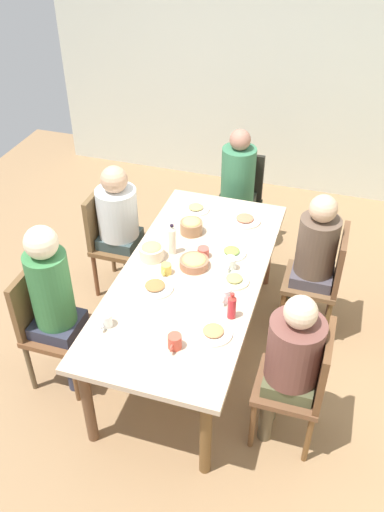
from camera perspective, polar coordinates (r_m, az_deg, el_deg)
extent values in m
plane|color=#93714D|center=(4.17, 0.00, -9.63)|extent=(6.33, 6.33, 0.00)
cube|color=silver|center=(5.76, 8.49, 19.22)|extent=(0.12, 4.64, 2.60)
cube|color=beige|center=(3.69, 0.00, -2.10)|extent=(2.06, 0.95, 0.04)
cylinder|color=brown|center=(4.71, -0.95, 2.21)|extent=(0.07, 0.07, 0.69)
cylinder|color=brown|center=(3.47, -10.90, -14.98)|extent=(0.07, 0.07, 0.69)
cylinder|color=brown|center=(4.57, 7.96, 0.59)|extent=(0.07, 0.07, 0.69)
cylinder|color=brown|center=(3.28, 1.44, -18.32)|extent=(0.07, 0.07, 0.69)
cube|color=brown|center=(4.16, 12.38, -2.61)|extent=(0.40, 0.40, 0.04)
cylinder|color=brown|center=(4.18, 13.99, -6.84)|extent=(0.04, 0.04, 0.43)
cylinder|color=brown|center=(4.43, 14.45, -3.89)|extent=(0.04, 0.04, 0.43)
cylinder|color=brown|center=(4.18, 9.38, -5.98)|extent=(0.04, 0.04, 0.43)
cylinder|color=brown|center=(4.44, 10.13, -3.09)|extent=(0.04, 0.04, 0.43)
cube|color=brown|center=(4.02, 15.35, -0.50)|extent=(0.38, 0.04, 0.45)
cylinder|color=#384339|center=(4.24, 10.53, -5.26)|extent=(0.09, 0.09, 0.45)
cylinder|color=#49443E|center=(4.36, 10.86, -3.89)|extent=(0.09, 0.09, 0.45)
cube|color=#48434B|center=(4.12, 12.49, -1.97)|extent=(0.30, 0.30, 0.10)
cylinder|color=brown|center=(3.96, 13.01, 1.08)|extent=(0.29, 0.29, 0.44)
sphere|color=tan|center=(3.79, 13.65, 4.86)|extent=(0.20, 0.20, 0.20)
cube|color=brown|center=(3.42, 10.11, -13.29)|extent=(0.40, 0.40, 0.04)
cylinder|color=brown|center=(3.49, 12.11, -18.26)|extent=(0.04, 0.04, 0.43)
cylinder|color=brown|center=(3.70, 12.83, -14.04)|extent=(0.04, 0.04, 0.43)
cylinder|color=brown|center=(3.50, 6.37, -17.17)|extent=(0.04, 0.04, 0.43)
cylinder|color=brown|center=(3.71, 7.51, -13.03)|extent=(0.04, 0.04, 0.43)
cube|color=brown|center=(3.24, 13.74, -11.23)|extent=(0.38, 0.04, 0.45)
cylinder|color=brown|center=(3.54, 7.85, -16.16)|extent=(0.09, 0.09, 0.45)
cylinder|color=brown|center=(3.64, 8.35, -14.20)|extent=(0.09, 0.09, 0.45)
cube|color=#4F5233|center=(3.37, 10.22, -12.64)|extent=(0.30, 0.30, 0.10)
cylinder|color=brown|center=(3.18, 10.73, -9.65)|extent=(0.32, 0.32, 0.41)
sphere|color=beige|center=(2.98, 11.36, -5.81)|extent=(0.19, 0.19, 0.19)
cube|color=brown|center=(4.46, -7.52, 1.15)|extent=(0.40, 0.40, 0.04)
cylinder|color=brown|center=(4.78, -8.37, 0.47)|extent=(0.04, 0.04, 0.43)
cylinder|color=brown|center=(4.54, -10.10, -1.98)|extent=(0.04, 0.04, 0.43)
cylinder|color=brown|center=(4.66, -4.56, -0.27)|extent=(0.04, 0.04, 0.43)
cylinder|color=brown|center=(4.42, -6.14, -2.83)|extent=(0.04, 0.04, 0.43)
cube|color=brown|center=(4.40, -9.91, 4.02)|extent=(0.38, 0.04, 0.45)
cylinder|color=#3F493E|center=(4.62, -5.78, -0.66)|extent=(0.09, 0.09, 0.45)
cylinder|color=#374840|center=(4.50, -6.54, -1.86)|extent=(0.09, 0.09, 0.45)
cube|color=#354747|center=(4.43, -7.58, 1.77)|extent=(0.30, 0.30, 0.10)
cylinder|color=silver|center=(4.29, -7.85, 4.52)|extent=(0.32, 0.32, 0.40)
sphere|color=tan|center=(4.14, -8.19, 7.97)|extent=(0.21, 0.21, 0.21)
cube|color=brown|center=(3.78, -13.75, -7.71)|extent=(0.40, 0.40, 0.04)
cylinder|color=brown|center=(4.11, -14.26, -7.79)|extent=(0.04, 0.04, 0.43)
cylinder|color=brown|center=(3.92, -16.66, -11.08)|extent=(0.04, 0.04, 0.43)
cylinder|color=brown|center=(3.97, -9.95, -8.96)|extent=(0.04, 0.04, 0.43)
cylinder|color=brown|center=(3.78, -12.19, -12.45)|extent=(0.04, 0.04, 0.43)
cube|color=brown|center=(3.71, -16.71, -4.45)|extent=(0.38, 0.04, 0.45)
cylinder|color=#353054|center=(3.94, -11.46, -9.50)|extent=(0.09, 0.09, 0.45)
cylinder|color=#33364B|center=(3.85, -12.53, -11.12)|extent=(0.09, 0.09, 0.45)
cube|color=#2E3142|center=(3.74, -13.89, -7.05)|extent=(0.30, 0.30, 0.10)
cylinder|color=#397A43|center=(3.53, -14.63, -3.37)|extent=(0.27, 0.27, 0.53)
sphere|color=beige|center=(3.32, -15.59, 1.37)|extent=(0.21, 0.21, 0.21)
cube|color=black|center=(4.90, 4.66, 4.94)|extent=(0.40, 0.40, 0.04)
cylinder|color=black|center=(5.13, 6.83, 3.47)|extent=(0.04, 0.04, 0.43)
cylinder|color=black|center=(5.19, 3.16, 4.11)|extent=(0.04, 0.04, 0.43)
cylinder|color=black|center=(4.86, 6.01, 1.34)|extent=(0.04, 0.04, 0.43)
cylinder|color=black|center=(4.91, 2.14, 2.04)|extent=(0.04, 0.04, 0.43)
cube|color=black|center=(4.93, 5.30, 8.32)|extent=(0.04, 0.38, 0.45)
cylinder|color=#3E3A3E|center=(4.92, 5.17, 2.08)|extent=(0.09, 0.09, 0.45)
cylinder|color=#3D4243|center=(4.95, 3.37, 2.40)|extent=(0.09, 0.09, 0.45)
cube|color=#404639|center=(4.86, 4.70, 5.54)|extent=(0.30, 0.30, 0.10)
cylinder|color=#387650|center=(4.72, 4.88, 8.54)|extent=(0.29, 0.29, 0.48)
sphere|color=#A4705C|center=(4.57, 5.09, 12.07)|extent=(0.18, 0.18, 0.18)
cylinder|color=silver|center=(3.62, 4.46, -2.57)|extent=(0.20, 0.20, 0.01)
ellipsoid|color=tan|center=(3.61, 4.47, -2.34)|extent=(0.11, 0.11, 0.02)
cylinder|color=silver|center=(3.86, 4.18, 0.33)|extent=(0.21, 0.21, 0.01)
ellipsoid|color=#7D9C43|center=(3.85, 4.19, 0.57)|extent=(0.11, 0.11, 0.02)
cylinder|color=white|center=(4.33, 0.40, 4.96)|extent=(0.22, 0.22, 0.01)
ellipsoid|color=tan|center=(4.32, 0.40, 5.18)|extent=(0.12, 0.12, 0.02)
cylinder|color=silver|center=(4.21, 5.57, 3.77)|extent=(0.25, 0.25, 0.01)
ellipsoid|color=#C37552|center=(4.20, 5.58, 3.99)|extent=(0.14, 0.14, 0.02)
cylinder|color=silver|center=(3.25, 2.25, -8.07)|extent=(0.23, 0.23, 0.01)
ellipsoid|color=#D38752|center=(3.24, 2.26, -7.83)|extent=(0.13, 0.13, 0.02)
cylinder|color=white|center=(3.56, -3.90, -3.32)|extent=(0.24, 0.24, 0.01)
ellipsoid|color=#A96E3C|center=(3.55, -3.91, -3.08)|extent=(0.13, 0.13, 0.02)
cylinder|color=#9F6548|center=(3.72, 0.22, -0.74)|extent=(0.20, 0.20, 0.06)
ellipsoid|color=tan|center=(3.70, 0.22, -0.37)|extent=(0.16, 0.16, 0.04)
cylinder|color=#966B48|center=(4.04, -0.07, 3.05)|extent=(0.17, 0.17, 0.09)
ellipsoid|color=tan|center=(4.02, -0.07, 3.61)|extent=(0.13, 0.13, 0.04)
cylinder|color=beige|center=(3.80, -4.25, 0.39)|extent=(0.18, 0.18, 0.09)
ellipsoid|color=#D6B561|center=(3.77, -4.28, 0.95)|extent=(0.14, 0.14, 0.04)
cylinder|color=#CE4D3A|center=(3.15, -1.82, -8.97)|extent=(0.08, 0.08, 0.09)
torus|color=#C8513F|center=(3.12, -2.14, -9.63)|extent=(0.05, 0.01, 0.05)
cylinder|color=#DFBD51|center=(3.66, -2.72, -1.35)|extent=(0.07, 0.07, 0.07)
torus|color=#EDC255|center=(3.63, -2.97, -1.79)|extent=(0.05, 0.01, 0.05)
cylinder|color=#C55145|center=(3.81, 1.19, 0.38)|extent=(0.08, 0.08, 0.07)
torus|color=#D25440|center=(3.76, 0.96, -0.08)|extent=(0.05, 0.01, 0.05)
cylinder|color=white|center=(3.70, 4.04, -0.80)|extent=(0.08, 0.08, 0.09)
torus|color=white|center=(3.66, 3.84, -1.28)|extent=(0.05, 0.01, 0.05)
cylinder|color=white|center=(3.45, 3.54, -4.05)|extent=(0.07, 0.07, 0.10)
torus|color=white|center=(3.41, 3.33, -4.57)|extent=(0.05, 0.01, 0.05)
cylinder|color=white|center=(3.32, -9.04, -6.65)|extent=(0.08, 0.08, 0.09)
torus|color=white|center=(3.29, -9.41, -7.23)|extent=(0.05, 0.01, 0.05)
cylinder|color=red|center=(3.32, 4.20, -5.47)|extent=(0.05, 0.05, 0.15)
cone|color=red|center=(3.26, 4.27, -4.32)|extent=(0.05, 0.05, 0.03)
cylinder|color=red|center=(3.25, 4.29, -4.05)|extent=(0.03, 0.03, 0.01)
cylinder|color=silver|center=(3.81, -2.09, 1.54)|extent=(0.05, 0.05, 0.20)
cone|color=beige|center=(3.74, -2.13, 2.96)|extent=(0.05, 0.05, 0.03)
cylinder|color=black|center=(3.73, -2.14, 3.21)|extent=(0.03, 0.03, 0.01)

